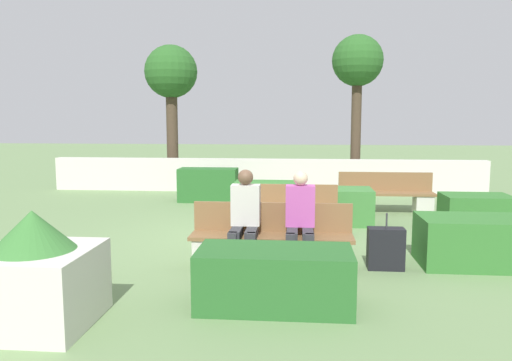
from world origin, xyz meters
TOP-DOWN VIEW (x-y plane):
  - ground_plane at (0.00, 0.00)m, footprint 60.00×60.00m
  - perimeter_wall at (0.00, 5.26)m, footprint 11.70×0.30m
  - bench_front at (0.57, -1.67)m, footprint 2.17×0.48m
  - bench_left_side at (2.76, 2.40)m, footprint 1.97×0.49m
  - bench_right_side at (0.76, 0.25)m, footprint 1.67×0.49m
  - person_seated_man at (0.95, -1.82)m, footprint 0.38×0.64m
  - person_seated_woman at (0.23, -1.82)m, footprint 0.38×0.64m
  - hedge_block_near_left at (-1.25, 3.54)m, footprint 1.39×0.62m
  - hedge_block_near_right at (3.37, -1.35)m, footprint 1.58×0.89m
  - hedge_block_mid_left at (0.27, 1.46)m, footprint 1.20×0.65m
  - hedge_block_mid_right at (1.74, 1.26)m, footprint 1.14×0.84m
  - hedge_block_far_left at (4.09, 0.89)m, footprint 1.17×0.81m
  - hedge_block_far_right at (0.68, -3.09)m, footprint 1.63×0.79m
  - planter_corner_left at (-1.59, -3.75)m, footprint 1.08×1.08m
  - suitcase at (2.08, -1.63)m, footprint 0.47×0.23m
  - tree_leftmost at (-2.88, 6.53)m, footprint 1.55×1.55m
  - tree_center_left at (2.52, 6.21)m, footprint 1.43×1.43m

SIDE VIEW (x-z plane):
  - ground_plane at x=0.00m, z-range 0.00..0.00m
  - suitcase at x=2.08m, z-range -0.10..0.66m
  - hedge_block_far_right at x=0.68m, z-range 0.00..0.62m
  - hedge_block_far_left at x=4.09m, z-range 0.00..0.63m
  - bench_right_side at x=0.76m, z-range -0.11..0.74m
  - hedge_block_near_right at x=3.37m, z-range 0.00..0.66m
  - bench_left_side at x=2.76m, z-range -0.09..0.75m
  - hedge_block_mid_right at x=1.74m, z-range 0.00..0.67m
  - bench_front at x=0.57m, z-range -0.08..0.76m
  - hedge_block_mid_left at x=0.27m, z-range 0.00..0.76m
  - hedge_block_near_left at x=-1.25m, z-range 0.00..0.80m
  - perimeter_wall at x=0.00m, z-range 0.00..0.89m
  - planter_corner_left at x=-1.59m, z-range -0.07..1.06m
  - person_seated_man at x=0.95m, z-range 0.06..1.37m
  - person_seated_woman at x=0.23m, z-range 0.07..1.39m
  - tree_leftmost at x=-2.88m, z-range 1.14..5.27m
  - tree_center_left at x=2.52m, z-range 1.28..5.58m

